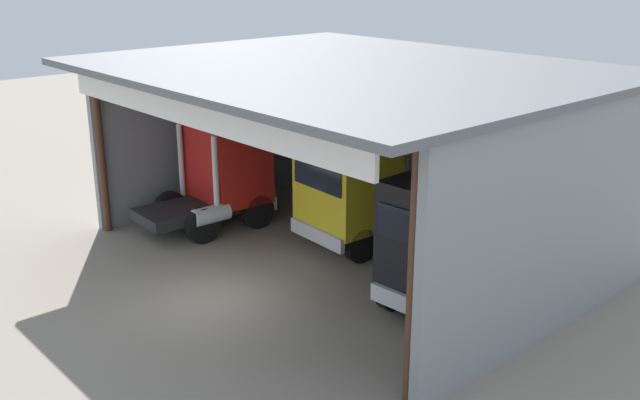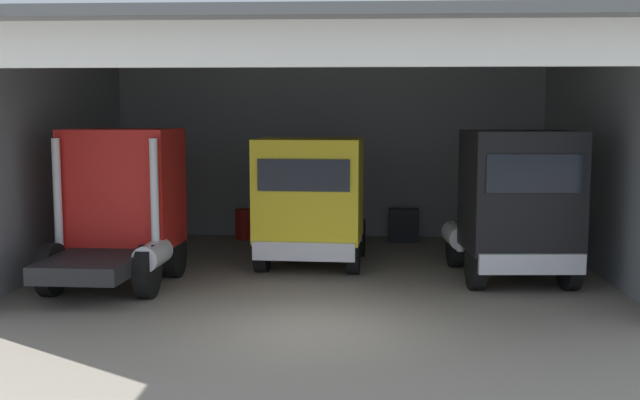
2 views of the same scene
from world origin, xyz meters
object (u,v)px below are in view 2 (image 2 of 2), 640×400
oil_drum (245,224)px  tool_cart (404,225)px  truck_red_yard_outside (121,204)px  truck_black_center_left_bay (514,205)px  truck_yellow_right_bay (310,200)px

oil_drum → tool_cart: 4.95m
truck_red_yard_outside → truck_black_center_left_bay: (9.04, 0.50, -0.03)m
truck_yellow_right_bay → truck_black_center_left_bay: size_ratio=0.94×
oil_drum → tool_cart: bearing=-2.0°
truck_yellow_right_bay → tool_cart: 4.98m
oil_drum → truck_black_center_left_bay: bearing=-38.7°
truck_red_yard_outside → truck_yellow_right_bay: bearing=27.4°
truck_black_center_left_bay → oil_drum: size_ratio=5.60×
truck_red_yard_outside → tool_cart: truck_red_yard_outside is taller
truck_black_center_left_bay → oil_drum: bearing=-41.6°
truck_yellow_right_bay → tool_cart: truck_yellow_right_bay is taller
truck_red_yard_outside → truck_yellow_right_bay: (4.23, 1.98, -0.11)m
truck_yellow_right_bay → tool_cart: (2.64, 4.05, -1.23)m
truck_black_center_left_bay → tool_cart: truck_black_center_left_bay is taller
truck_black_center_left_bay → tool_cart: 6.08m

